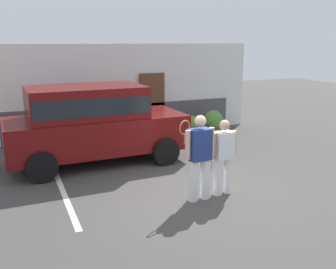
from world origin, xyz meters
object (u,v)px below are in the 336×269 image
object	(u,v)px
parked_suv	(92,121)
potted_plant_secondary	(213,122)
tennis_player_man	(199,157)
potted_plant_by_porch	(191,125)
tennis_player_woman	(223,156)

from	to	relation	value
parked_suv	potted_plant_secondary	distance (m)	4.66
parked_suv	potted_plant_secondary	size ratio (longest dim) A/B	5.26
parked_suv	tennis_player_man	xyz separation A→B (m)	(1.44, -3.28, -0.23)
potted_plant_by_porch	parked_suv	bearing A→B (deg)	-157.10
parked_suv	potted_plant_secondary	bearing A→B (deg)	15.70
tennis_player_man	tennis_player_woman	size ratio (longest dim) A/B	1.10
tennis_player_woman	potted_plant_by_porch	distance (m)	5.01
parked_suv	tennis_player_woman	size ratio (longest dim) A/B	2.91
tennis_player_woman	potted_plant_by_porch	bearing A→B (deg)	-111.96
tennis_player_man	tennis_player_woman	world-z (taller)	tennis_player_man
parked_suv	potted_plant_secondary	world-z (taller)	parked_suv
tennis_player_woman	potted_plant_secondary	size ratio (longest dim) A/B	1.81
potted_plant_by_porch	tennis_player_man	bearing A→B (deg)	-114.43
tennis_player_man	parked_suv	bearing A→B (deg)	-70.70
tennis_player_man	potted_plant_secondary	bearing A→B (deg)	-126.77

